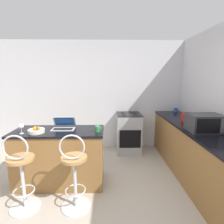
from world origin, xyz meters
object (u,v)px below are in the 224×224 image
object	(u,v)px
laptop	(64,126)
wine_glass_tall	(21,127)
bar_stool_far	(74,173)
mug_blue	(176,110)
bar_stool_near	(21,174)
stove_range	(129,133)
microwave	(205,123)
mug_green	(98,129)
fruit_bowl	(36,130)
toaster	(189,118)

from	to	relation	value
laptop	wine_glass_tall	size ratio (longest dim) A/B	2.35
bar_stool_far	mug_blue	size ratio (longest dim) A/B	10.42
bar_stool_near	stove_range	xyz separation A→B (m)	(1.62, 1.84, -0.05)
microwave	mug_green	bearing A→B (deg)	179.24
fruit_bowl	mug_green	bearing A→B (deg)	2.34
stove_range	mug_green	bearing A→B (deg)	-115.66
bar_stool_near	bar_stool_far	bearing A→B (deg)	0.00
stove_range	bar_stool_far	bearing A→B (deg)	-116.86
fruit_bowl	mug_blue	distance (m)	3.15
laptop	microwave	xyz separation A→B (m)	(2.22, -0.20, 0.09)
microwave	wine_glass_tall	xyz separation A→B (m)	(-2.79, -0.05, -0.03)
microwave	mug_blue	distance (m)	1.56
mug_blue	mug_green	xyz separation A→B (m)	(-1.81, -1.53, -0.01)
microwave	fruit_bowl	bearing A→B (deg)	-179.65
microwave	fruit_bowl	distance (m)	2.58
microwave	toaster	xyz separation A→B (m)	(0.02, 0.55, -0.05)
mug_green	fruit_bowl	bearing A→B (deg)	-177.66
toaster	laptop	bearing A→B (deg)	-171.28
wine_glass_tall	microwave	bearing A→B (deg)	0.93
wine_glass_tall	mug_blue	bearing A→B (deg)	28.46
bar_stool_far	toaster	xyz separation A→B (m)	(1.96, 1.02, 0.50)
microwave	bar_stool_near	bearing A→B (deg)	-169.79
bar_stool_near	wine_glass_tall	xyz separation A→B (m)	(-0.16, 0.43, 0.52)
laptop	stove_range	distance (m)	1.75
toaster	fruit_bowl	distance (m)	2.66
stove_range	fruit_bowl	bearing A→B (deg)	-138.61
wine_glass_tall	stove_range	bearing A→B (deg)	38.44
fruit_bowl	mug_green	world-z (taller)	fruit_bowl
fruit_bowl	toaster	bearing A→B (deg)	12.25
laptop	bar_stool_near	bearing A→B (deg)	-121.09
bar_stool_near	bar_stool_far	size ratio (longest dim) A/B	1.00
laptop	mug_blue	distance (m)	2.73
microwave	mug_green	size ratio (longest dim) A/B	5.06
laptop	toaster	world-z (taller)	laptop
stove_range	mug_green	size ratio (longest dim) A/B	9.55
wine_glass_tall	mug_green	size ratio (longest dim) A/B	1.58
laptop	fruit_bowl	distance (m)	0.42
stove_range	mug_blue	bearing A→B (deg)	8.86
bar_stool_near	mug_blue	xyz separation A→B (m)	(2.78, 2.02, 0.46)
wine_glass_tall	mug_blue	world-z (taller)	wine_glass_tall
laptop	mug_blue	xyz separation A→B (m)	(2.37, 1.34, 0.00)
toaster	microwave	bearing A→B (deg)	-92.20
toaster	mug_green	distance (m)	1.76
fruit_bowl	wine_glass_tall	world-z (taller)	wine_glass_tall
fruit_bowl	mug_blue	world-z (taller)	fruit_bowl
toaster	fruit_bowl	size ratio (longest dim) A/B	1.17
laptop	microwave	distance (m)	2.23
laptop	stove_range	size ratio (longest dim) A/B	0.39
bar_stool_near	laptop	xyz separation A→B (m)	(0.41, 0.68, 0.46)
bar_stool_far	microwave	distance (m)	2.07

